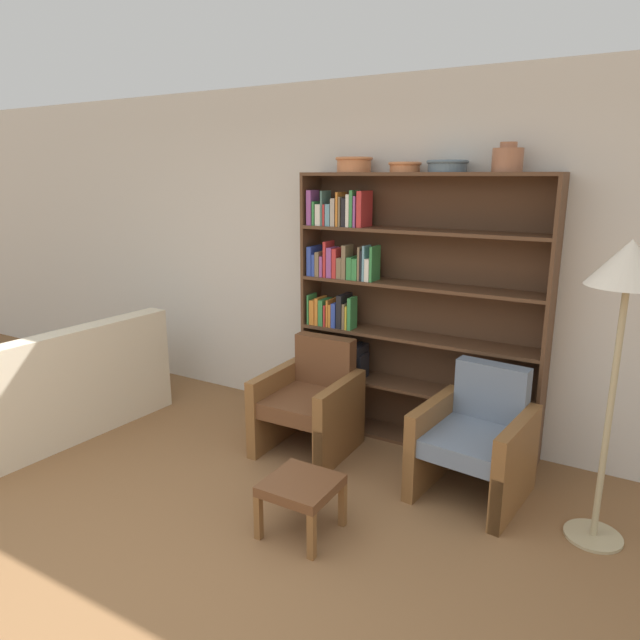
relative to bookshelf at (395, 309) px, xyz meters
name	(u,v)px	position (x,y,z in m)	size (l,w,h in m)	color
ground_plane	(111,628)	(-0.30, -2.55, -1.04)	(24.00, 24.00, 0.00)	brown
wall_back	(371,259)	(-0.30, 0.17, 0.34)	(12.00, 0.06, 2.75)	silver
bookshelf	(395,309)	(0.00, 0.00, 0.00)	(1.88, 0.30, 2.05)	brown
bowl_olive	(354,164)	(-0.37, -0.02, 1.08)	(0.28, 0.28, 0.11)	#C67547
bowl_cream	(405,166)	(0.04, -0.02, 1.05)	(0.24, 0.24, 0.07)	#C67547
bowl_terracotta	(447,165)	(0.36, -0.02, 1.06)	(0.29, 0.29, 0.08)	slate
vase_tall	(508,159)	(0.76, -0.02, 1.10)	(0.20, 0.20, 0.19)	#A36647
couch	(53,394)	(-2.42, -1.31, -0.74)	(1.04, 1.80, 0.89)	beige
armchair_leather	(310,402)	(-0.44, -0.54, -0.66)	(0.65, 0.69, 0.83)	brown
armchair_cushioned	(476,439)	(0.82, -0.54, -0.66)	(0.71, 0.75, 0.83)	brown
floor_lamp	(627,282)	(1.56, -0.68, 0.46)	(0.42, 0.42, 1.72)	tan
footstool	(301,489)	(0.07, -1.48, -0.76)	(0.40, 0.40, 0.33)	brown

